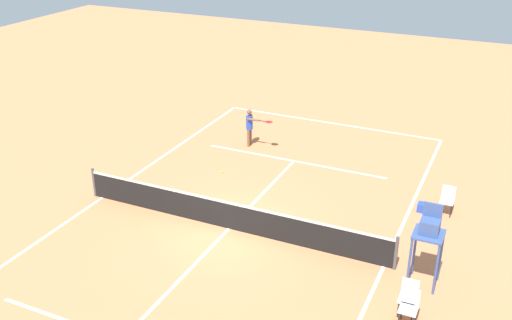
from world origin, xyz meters
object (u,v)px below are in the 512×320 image
object	(u,v)px
courtside_chair_far	(409,306)
equipment_bag	(429,209)
player_serving	(250,125)
courtside_chair_mid	(447,199)
courtside_chair_near	(408,296)
tennis_ball	(222,171)
umpire_chair	(429,233)

from	to	relation	value
courtside_chair_far	equipment_bag	size ratio (longest dim) A/B	1.25
player_serving	courtside_chair_mid	size ratio (longest dim) A/B	1.69
courtside_chair_near	equipment_bag	world-z (taller)	courtside_chair_near
tennis_ball	player_serving	bearing A→B (deg)	-87.75
tennis_ball	courtside_chair_mid	world-z (taller)	courtside_chair_mid
courtside_chair_mid	courtside_chair_far	distance (m)	6.08
player_serving	equipment_bag	distance (m)	8.30
courtside_chair_near	equipment_bag	size ratio (longest dim) A/B	1.25
equipment_bag	player_serving	bearing A→B (deg)	-18.60
tennis_ball	umpire_chair	xyz separation A→B (m)	(-8.25, 3.90, 1.57)
tennis_ball	courtside_chair_far	bearing A→B (deg)	145.11
courtside_chair_near	player_serving	bearing A→B (deg)	-44.65
player_serving	equipment_bag	world-z (taller)	player_serving
tennis_ball	courtside_chair_near	bearing A→B (deg)	146.65
player_serving	tennis_ball	size ratio (longest dim) A/B	23.58
tennis_ball	equipment_bag	xyz separation A→B (m)	(-7.72, -0.15, 0.12)
courtside_chair_mid	courtside_chair_far	size ratio (longest dim) A/B	1.00
umpire_chair	player_serving	bearing A→B (deg)	-38.66
courtside_chair_near	courtside_chair_far	size ratio (longest dim) A/B	1.00
courtside_chair_far	equipment_bag	world-z (taller)	courtside_chair_far
courtside_chair_near	courtside_chair_mid	size ratio (longest dim) A/B	1.00
courtside_chair_near	umpire_chair	bearing A→B (deg)	-95.00
tennis_ball	umpire_chair	distance (m)	9.26
tennis_ball	courtside_chair_far	xyz separation A→B (m)	(-8.21, 5.73, 0.50)
player_serving	umpire_chair	distance (m)	10.72
umpire_chair	courtside_chair_far	distance (m)	2.12
courtside_chair_near	courtside_chair_far	world-z (taller)	same
player_serving	courtside_chair_far	distance (m)	11.91
courtside_chair_mid	courtside_chair_far	bearing A→B (deg)	89.81
umpire_chair	equipment_bag	size ratio (longest dim) A/B	3.17
player_serving	tennis_ball	bearing A→B (deg)	0.28
player_serving	equipment_bag	xyz separation A→B (m)	(-7.83, 2.64, -0.80)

